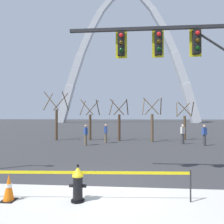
# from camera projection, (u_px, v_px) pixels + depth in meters

# --- Properties ---
(ground_plane) EXTENTS (240.00, 240.00, 0.00)m
(ground_plane) POSITION_uv_depth(u_px,v_px,m) (105.00, 190.00, 6.48)
(ground_plane) COLOR #333335
(fire_hydrant) EXTENTS (0.46, 0.48, 0.99)m
(fire_hydrant) POSITION_uv_depth(u_px,v_px,m) (78.00, 184.00, 5.63)
(fire_hydrant) COLOR black
(fire_hydrant) RESTS_ON ground
(caution_tape_barrier) EXTENTS (6.26, 0.40, 0.85)m
(caution_tape_barrier) POSITION_uv_depth(u_px,v_px,m) (74.00, 179.00, 5.64)
(caution_tape_barrier) COLOR #232326
(caution_tape_barrier) RESTS_ON ground
(traffic_cone_by_hydrant) EXTENTS (0.36, 0.36, 0.73)m
(traffic_cone_by_hydrant) POSITION_uv_depth(u_px,v_px,m) (9.00, 188.00, 5.66)
(traffic_cone_by_hydrant) COLOR black
(traffic_cone_by_hydrant) RESTS_ON ground
(traffic_signal_gantry) EXTENTS (7.82, 0.44, 6.00)m
(traffic_signal_gantry) POSITION_uv_depth(u_px,v_px,m) (208.00, 59.00, 7.75)
(traffic_signal_gantry) COLOR #232326
(traffic_signal_gantry) RESTS_ON ground
(monument_arch) EXTENTS (46.38, 2.59, 43.74)m
(monument_arch) POSITION_uv_depth(u_px,v_px,m) (127.00, 64.00, 68.29)
(monument_arch) COLOR silver
(monument_arch) RESTS_ON ground
(tree_far_left) EXTENTS (2.07, 2.08, 4.50)m
(tree_far_left) POSITION_uv_depth(u_px,v_px,m) (56.00, 119.00, 19.71)
(tree_far_left) COLOR brown
(tree_far_left) RESTS_ON ground
(tree_left_mid) EXTENTS (1.75, 1.76, 3.79)m
(tree_left_mid) POSITION_uv_depth(u_px,v_px,m) (90.00, 122.00, 19.69)
(tree_left_mid) COLOR brown
(tree_left_mid) RESTS_ON ground
(tree_center_left) EXTENTS (1.75, 1.76, 3.79)m
(tree_center_left) POSITION_uv_depth(u_px,v_px,m) (119.00, 122.00, 19.18)
(tree_center_left) COLOR #473323
(tree_center_left) RESTS_ON ground
(tree_center_right) EXTENTS (1.78, 1.79, 3.85)m
(tree_center_right) POSITION_uv_depth(u_px,v_px,m) (152.00, 122.00, 18.47)
(tree_center_right) COLOR brown
(tree_center_right) RESTS_ON ground
(tree_right_mid) EXTENTS (1.66, 1.67, 3.58)m
(tree_right_mid) POSITION_uv_depth(u_px,v_px,m) (185.00, 123.00, 19.81)
(tree_right_mid) COLOR brown
(tree_right_mid) RESTS_ON ground
(pedestrian_walking_left) EXTENTS (0.23, 0.36, 1.59)m
(pedestrian_walking_left) POSITION_uv_depth(u_px,v_px,m) (106.00, 133.00, 17.63)
(pedestrian_walking_left) COLOR brown
(pedestrian_walking_left) RESTS_ON ground
(pedestrian_standing_center) EXTENTS (0.36, 0.39, 1.59)m
(pedestrian_standing_center) POSITION_uv_depth(u_px,v_px,m) (86.00, 135.00, 16.22)
(pedestrian_standing_center) COLOR brown
(pedestrian_standing_center) RESTS_ON ground
(pedestrian_walking_right) EXTENTS (0.39, 0.35, 1.59)m
(pedestrian_walking_right) POSITION_uv_depth(u_px,v_px,m) (183.00, 134.00, 16.99)
(pedestrian_walking_right) COLOR #38383D
(pedestrian_walking_right) RESTS_ON ground
(pedestrian_near_trees) EXTENTS (0.39, 0.32, 1.59)m
(pedestrian_near_trees) POSITION_uv_depth(u_px,v_px,m) (204.00, 135.00, 16.09)
(pedestrian_near_trees) COLOR #38383D
(pedestrian_near_trees) RESTS_ON ground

